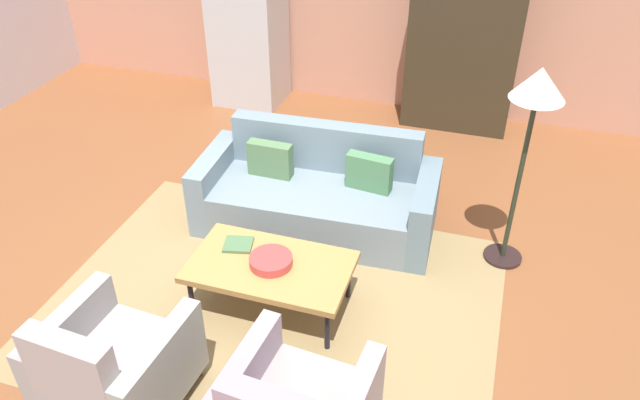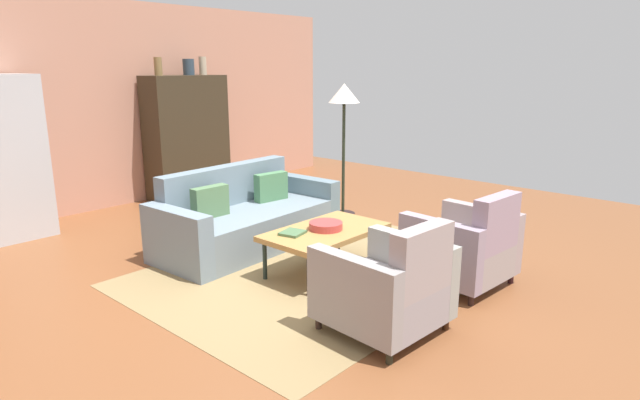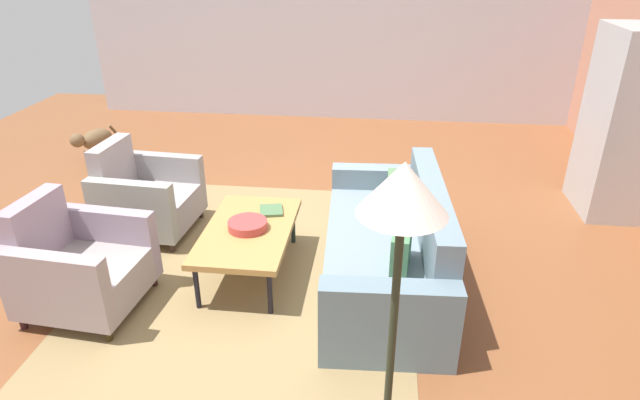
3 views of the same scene
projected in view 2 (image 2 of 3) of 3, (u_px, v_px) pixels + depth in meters
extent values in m
plane|color=brown|center=(292.00, 273.00, 5.14)|extent=(10.27, 10.27, 0.00)
cube|color=tan|center=(95.00, 107.00, 7.19)|extent=(8.56, 0.12, 2.80)
cube|color=olive|center=(321.00, 269.00, 5.23)|extent=(3.40, 2.60, 0.01)
cube|color=slate|center=(250.00, 228.00, 5.86)|extent=(1.78, 0.99, 0.42)
cube|color=slate|center=(227.00, 203.00, 6.02)|extent=(1.75, 0.27, 0.86)
cube|color=slate|center=(306.00, 202.00, 6.56)|extent=(0.23, 0.91, 0.62)
cube|color=slate|center=(177.00, 241.00, 5.11)|extent=(0.23, 0.91, 0.62)
cube|color=#47774E|center=(271.00, 187.00, 6.17)|extent=(0.41, 0.17, 0.32)
cube|color=#4F724B|center=(210.00, 202.00, 5.49)|extent=(0.40, 0.12, 0.32)
cylinder|color=black|center=(265.00, 260.00, 4.95)|extent=(0.04, 0.04, 0.37)
cylinder|color=black|center=(338.00, 234.00, 5.72)|extent=(0.04, 0.04, 0.37)
cylinder|color=black|center=(309.00, 276.00, 4.59)|extent=(0.04, 0.04, 0.37)
cylinder|color=black|center=(381.00, 246.00, 5.35)|extent=(0.04, 0.04, 0.37)
cube|color=#AB7B42|center=(325.00, 232.00, 5.10)|extent=(1.20, 0.70, 0.05)
cylinder|color=#34251E|center=(319.00, 323.00, 4.05)|extent=(0.05, 0.05, 0.10)
cylinder|color=#3B2722|center=(376.00, 296.00, 4.51)|extent=(0.05, 0.05, 0.10)
cylinder|color=#29291C|center=(389.00, 356.00, 3.57)|extent=(0.05, 0.05, 0.10)
cylinder|color=#3B2111|center=(446.00, 323.00, 4.04)|extent=(0.05, 0.05, 0.10)
cube|color=gray|center=(383.00, 298.00, 3.99)|extent=(0.61, 0.84, 0.30)
cube|color=gray|center=(421.00, 281.00, 3.70)|extent=(0.57, 0.18, 0.78)
cube|color=gray|center=(352.00, 296.00, 3.73)|extent=(0.17, 0.81, 0.56)
cube|color=gray|center=(411.00, 270.00, 4.19)|extent=(0.17, 0.81, 0.56)
cylinder|color=#351B19|center=(406.00, 277.00, 4.92)|extent=(0.05, 0.05, 0.10)
cylinder|color=#352910|center=(447.00, 259.00, 5.37)|extent=(0.05, 0.05, 0.10)
cylinder|color=#301D19|center=(471.00, 300.00, 4.44)|extent=(0.05, 0.05, 0.10)
cylinder|color=#351A1E|center=(511.00, 278.00, 4.90)|extent=(0.05, 0.05, 0.10)
cube|color=gray|center=(459.00, 257.00, 4.86)|extent=(0.62, 0.84, 0.30)
cube|color=gray|center=(495.00, 240.00, 4.57)|extent=(0.57, 0.18, 0.78)
cube|color=gray|center=(439.00, 252.00, 4.60)|extent=(0.18, 0.81, 0.56)
cube|color=gray|center=(480.00, 235.00, 5.05)|extent=(0.18, 0.81, 0.56)
cylinder|color=#B23B39|center=(326.00, 226.00, 5.09)|extent=(0.32, 0.32, 0.07)
cube|color=#476A44|center=(293.00, 233.00, 4.95)|extent=(0.25, 0.24, 0.03)
cube|color=#332A1B|center=(187.00, 137.00, 7.95)|extent=(1.20, 0.50, 1.80)
cube|color=#332316|center=(160.00, 138.00, 7.89)|extent=(0.56, 0.01, 1.51)
cube|color=black|center=(194.00, 134.00, 8.33)|extent=(0.56, 0.01, 1.51)
cylinder|color=olive|center=(158.00, 66.00, 7.41)|extent=(0.11, 0.11, 0.25)
cylinder|color=#2E3D49|center=(189.00, 67.00, 7.77)|extent=(0.16, 0.16, 0.23)
cylinder|color=tan|center=(203.00, 66.00, 7.95)|extent=(0.11, 0.11, 0.27)
cube|color=#B7BABF|center=(1.00, 158.00, 6.03)|extent=(0.80, 0.70, 1.85)
cylinder|color=black|center=(343.00, 214.00, 7.13)|extent=(0.32, 0.32, 0.03)
cylinder|color=#252D1F|center=(343.00, 159.00, 6.95)|extent=(0.04, 0.04, 1.45)
cone|color=silver|center=(344.00, 93.00, 6.74)|extent=(0.40, 0.40, 0.24)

